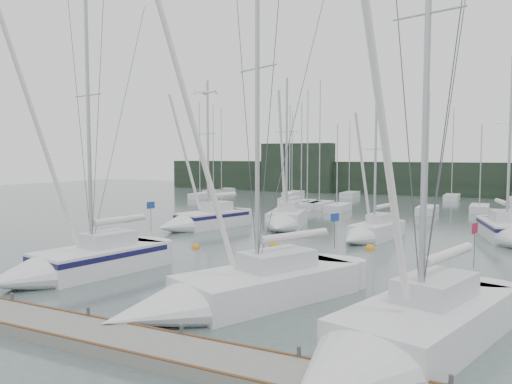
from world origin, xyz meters
TOP-DOWN VIEW (x-y plane):
  - ground at (0.00, 0.00)m, footprint 160.00×160.00m
  - dock at (0.00, -5.00)m, footprint 24.00×2.00m
  - far_treeline at (0.00, 62.00)m, footprint 90.00×4.00m
  - far_building_left at (-20.00, 60.00)m, footprint 12.00×3.00m
  - mast_forest at (2.21, 45.05)m, footprint 60.62×24.29m
  - sailboat_near_left at (-8.05, 0.65)m, footprint 4.82×9.89m
  - sailboat_near_center at (1.15, -0.32)m, footprint 7.69×11.50m
  - sailboat_near_right at (8.27, -2.35)m, footprint 6.18×11.43m
  - sailboat_mid_a at (-11.46, 17.39)m, footprint 5.04×9.12m
  - sailboat_mid_b at (-5.30, 20.79)m, footprint 4.60×8.54m
  - sailboat_mid_c at (2.42, 18.01)m, footprint 3.61×7.45m
  - sailboat_mid_d at (11.42, 21.80)m, footprint 4.79×9.45m
  - buoy_a at (-2.58, 12.93)m, footprint 0.71×0.71m
  - buoy_b at (3.29, 14.98)m, footprint 0.66×0.66m
  - buoy_c at (-7.00, 10.28)m, footprint 0.56×0.56m
  - seagull at (-0.26, 1.00)m, footprint 0.97×0.46m

SIDE VIEW (x-z plane):
  - ground at x=0.00m, z-range 0.00..0.00m
  - buoy_a at x=-2.58m, z-range -0.36..0.36m
  - buoy_b at x=3.29m, z-range -0.33..0.33m
  - buoy_c at x=-7.00m, z-range -0.28..0.28m
  - dock at x=0.00m, z-range 0.00..0.40m
  - mast_forest at x=2.21m, z-range -6.77..7.75m
  - sailboat_mid_c at x=2.42m, z-range -4.85..5.93m
  - sailboat_near_center at x=1.15m, z-range -7.55..8.72m
  - sailboat_near_right at x=8.27m, z-range -8.13..9.38m
  - sailboat_mid_b at x=-5.30m, z-range -6.05..7.30m
  - sailboat_mid_d at x=11.42m, z-range -6.33..7.61m
  - sailboat_near_left at x=-8.05m, z-range -7.00..8.29m
  - sailboat_mid_a at x=-11.46m, z-range -5.86..7.18m
  - far_treeline at x=0.00m, z-range 0.00..5.00m
  - far_building_left at x=-20.00m, z-range 0.00..8.00m
  - seagull at x=-0.26m, z-range 8.55..8.75m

